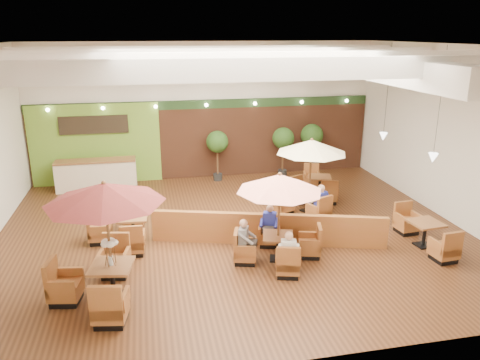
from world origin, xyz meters
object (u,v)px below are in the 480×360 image
object	(u,v)px
table_0	(103,216)
table_4	(424,234)
table_5	(320,186)
diner_1	(269,221)
topiary_2	(312,137)
service_counter	(97,175)
table_3	(125,226)
diner_4	(319,200)
topiary_1	(283,140)
table_1	(279,201)
diner_0	(288,248)
booth_divider	(268,229)
table_2	(309,159)
diner_3	(319,199)
diner_2	(245,237)
topiary_0	(217,144)

from	to	relation	value
table_0	table_4	world-z (taller)	table_0
table_5	diner_1	world-z (taller)	diner_1
topiary_2	service_counter	bearing A→B (deg)	-178.69
table_3	diner_4	distance (m)	6.07
table_4	topiary_1	xyz separation A→B (m)	(-2.01, 7.32, 1.20)
table_1	diner_0	xyz separation A→B (m)	(0.00, -0.89, -0.94)
table_4	diner_0	bearing A→B (deg)	-174.29
booth_divider	table_4	xyz separation A→B (m)	(4.33, -1.02, -0.11)
diner_1	table_3	bearing A→B (deg)	6.82
table_1	table_2	bearing A→B (deg)	73.95
booth_divider	diner_3	world-z (taller)	diner_3
table_3	topiary_2	distance (m)	9.29
table_0	table_2	size ratio (longest dim) A/B	1.07
table_1	diner_2	world-z (taller)	table_1
table_3	table_5	distance (m)	7.53
booth_divider	diner_3	distance (m)	2.42
table_3	diner_3	xyz separation A→B (m)	(6.06, 0.21, 0.31)
service_counter	topiary_2	distance (m)	8.83
service_counter	diner_0	xyz separation A→B (m)	(5.22, -7.98, 0.16)
service_counter	table_0	size ratio (longest dim) A/B	1.05
table_3	topiary_1	size ratio (longest dim) A/B	1.21
service_counter	table_4	size ratio (longest dim) A/B	1.19
topiary_1	diner_3	size ratio (longest dim) A/B	2.60
service_counter	topiary_0	xyz separation A→B (m)	(4.76, 0.20, 0.95)
table_1	topiary_1	distance (m)	7.64
topiary_2	diner_0	bearing A→B (deg)	-113.44
diner_0	diner_1	distance (m)	1.78
table_0	diner_3	world-z (taller)	table_0
diner_3	topiary_1	bearing A→B (deg)	57.91
table_5	table_1	bearing A→B (deg)	-105.17
table_2	table_5	bearing A→B (deg)	33.36
table_5	topiary_1	distance (m)	2.89
booth_divider	table_1	bearing A→B (deg)	-72.70
table_0	table_3	world-z (taller)	table_0
table_4	table_1	bearing A→B (deg)	174.01
table_2	table_3	world-z (taller)	table_2
service_counter	diner_2	distance (m)	8.30
topiary_2	diner_4	xyz separation A→B (m)	(-1.53, -5.02, -0.90)
table_2	diner_0	bearing A→B (deg)	-138.61
table_5	table_2	bearing A→B (deg)	-106.59
topiary_1	topiary_0	bearing A→B (deg)	180.00
table_1	diner_2	bearing A→B (deg)	-164.57
table_0	table_1	bearing A→B (deg)	23.69
diner_1	service_counter	bearing A→B (deg)	-27.06
table_0	topiary_2	xyz separation A→B (m)	(7.84, 8.32, -0.38)
topiary_2	topiary_0	bearing A→B (deg)	180.00
table_1	diner_1	bearing A→B (deg)	105.43
table_1	diner_2	xyz separation A→B (m)	(-0.89, -0.00, -0.93)
booth_divider	diner_1	size ratio (longest dim) A/B	8.91
topiary_1	diner_2	xyz separation A→B (m)	(-3.19, -7.29, -0.81)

